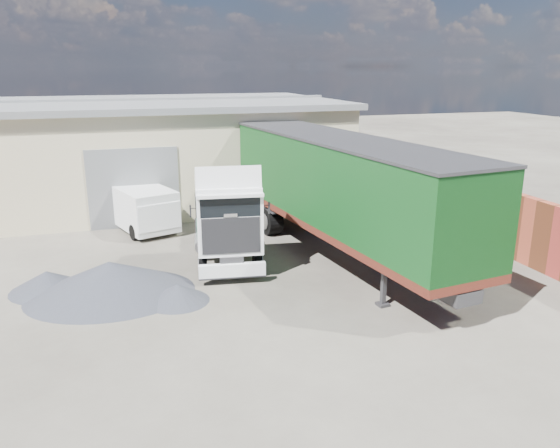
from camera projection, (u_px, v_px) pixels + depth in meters
name	position (u px, v px, depth m)	size (l,w,h in m)	color
ground	(226.00, 310.00, 16.40)	(120.00, 120.00, 0.00)	black
warehouse	(48.00, 154.00, 28.55)	(30.60, 12.60, 5.42)	#B9B18E
brick_boundary_wall	(444.00, 199.00, 24.89)	(0.35, 26.00, 2.50)	brown
tractor_unit	(227.00, 222.00, 19.71)	(3.01, 6.10, 3.92)	black
box_trailer	(340.00, 186.00, 20.25)	(4.54, 14.01, 4.58)	#2D2D30
panel_van	(140.00, 207.00, 24.38)	(3.30, 5.12, 1.94)	black
gravel_heap	(107.00, 279.00, 17.42)	(6.23, 5.52, 1.11)	black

